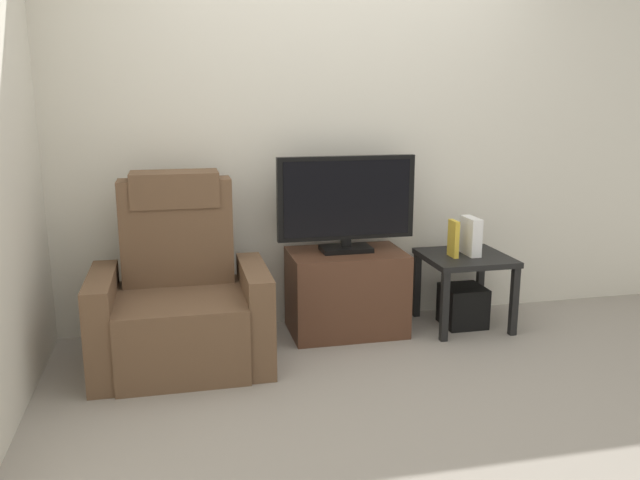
{
  "coord_description": "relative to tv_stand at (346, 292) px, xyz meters",
  "views": [
    {
      "loc": [
        -1.08,
        -3.04,
        1.53
      ],
      "look_at": [
        -0.28,
        0.5,
        0.7
      ],
      "focal_mm": 36.44,
      "sensor_mm": 36.0,
      "label": 1
    }
  ],
  "objects": [
    {
      "name": "ground_plane",
      "position": [
        0.03,
        -0.83,
        -0.27
      ],
      "size": [
        6.4,
        6.4,
        0.0
      ],
      "primitive_type": "plane",
      "color": "gray"
    },
    {
      "name": "wall_back",
      "position": [
        0.03,
        0.3,
        1.03
      ],
      "size": [
        6.4,
        0.06,
        2.6
      ],
      "primitive_type": "cube",
      "color": "beige",
      "rests_on": "ground"
    },
    {
      "name": "tv_stand",
      "position": [
        0.0,
        0.0,
        0.0
      ],
      "size": [
        0.73,
        0.47,
        0.54
      ],
      "color": "#4C2D1E",
      "rests_on": "ground"
    },
    {
      "name": "television",
      "position": [
        0.0,
        0.02,
        0.59
      ],
      "size": [
        0.88,
        0.2,
        0.61
      ],
      "color": "black",
      "rests_on": "tv_stand"
    },
    {
      "name": "recliner_armchair",
      "position": [
        -1.05,
        -0.25,
        0.1
      ],
      "size": [
        0.98,
        0.78,
        1.08
      ],
      "rotation": [
        0.0,
        0.0,
        0.03
      ],
      "color": "brown",
      "rests_on": "ground"
    },
    {
      "name": "side_table",
      "position": [
        0.79,
        -0.06,
        0.14
      ],
      "size": [
        0.54,
        0.54,
        0.48
      ],
      "color": "black",
      "rests_on": "ground"
    },
    {
      "name": "subwoofer_box",
      "position": [
        0.79,
        -0.06,
        -0.14
      ],
      "size": [
        0.27,
        0.27,
        0.27
      ],
      "primitive_type": "cube",
      "color": "black",
      "rests_on": "ground"
    },
    {
      "name": "book_upright",
      "position": [
        0.69,
        -0.08,
        0.34
      ],
      "size": [
        0.03,
        0.12,
        0.24
      ],
      "primitive_type": "cube",
      "color": "gold",
      "rests_on": "side_table"
    },
    {
      "name": "game_console",
      "position": [
        0.83,
        -0.05,
        0.34
      ],
      "size": [
        0.07,
        0.2,
        0.25
      ],
      "primitive_type": "cube",
      "color": "white",
      "rests_on": "side_table"
    }
  ]
}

